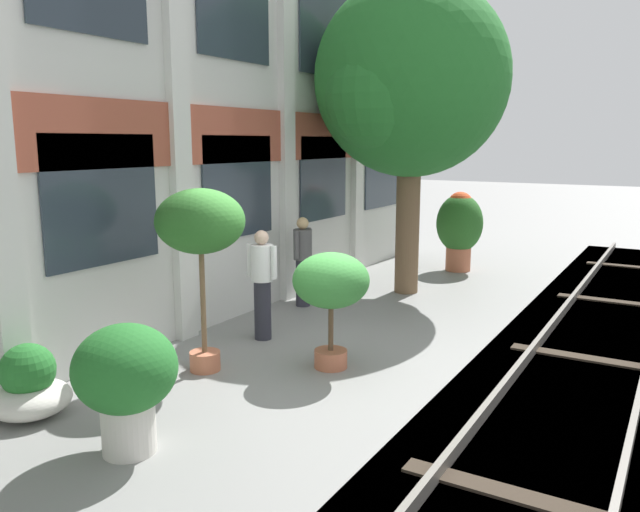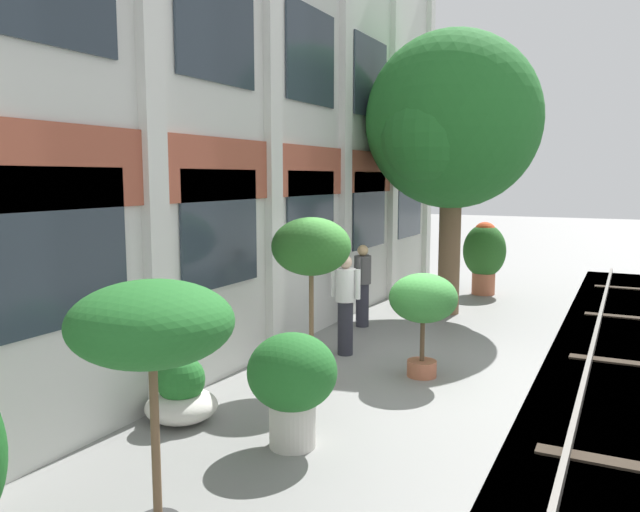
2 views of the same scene
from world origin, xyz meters
TOP-DOWN VIEW (x-y plane):
  - ground_plane at (0.00, 0.00)m, footprint 80.00×80.00m
  - apartment_facade at (0.00, 2.68)m, footprint 17.43×0.64m
  - rail_tracks at (0.00, -3.13)m, footprint 25.07×2.80m
  - broadleaf_tree at (4.51, 0.64)m, footprint 3.89×3.71m
  - potted_plant_terracotta_small at (-0.93, 1.21)m, footprint 1.15×1.15m
  - potted_plant_wide_bowl at (-3.00, 1.95)m, footprint 0.89×0.89m
  - potted_plant_ribbed_drum at (7.12, 0.42)m, footprint 1.07×1.07m
  - potted_plant_tall_urn at (-5.27, 0.33)m, footprint 1.26×1.26m
  - potted_plant_fluted_column at (-3.01, 0.37)m, footprint 1.00×1.00m
  - potted_plant_low_pan at (0.01, -0.17)m, footprint 1.02×1.02m
  - resident_by_doorway at (0.55, 1.34)m, footprint 0.34×0.53m
  - resident_watching_tracks at (2.53, 1.86)m, footprint 0.53×0.34m

SIDE VIEW (x-z plane):
  - rail_tracks at x=0.00m, z-range -0.35..0.08m
  - ground_plane at x=0.00m, z-range 0.00..0.00m
  - potted_plant_wide_bowl at x=-3.00m, z-range -0.08..0.75m
  - potted_plant_fluted_column at x=-3.01m, z-range 0.13..1.42m
  - resident_watching_tracks at x=2.53m, z-range 0.06..1.71m
  - resident_by_doorway at x=0.55m, z-range 0.06..1.75m
  - potted_plant_ribbed_drum at x=7.12m, z-range 0.16..2.02m
  - potted_plant_low_pan at x=0.01m, z-range 0.35..1.92m
  - potted_plant_tall_urn at x=-5.27m, z-range 0.72..2.94m
  - potted_plant_terracotta_small at x=-0.93m, z-range 0.72..3.14m
  - broadleaf_tree at x=4.51m, z-range 1.04..7.10m
  - apartment_facade at x=0.00m, z-range -0.02..8.44m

